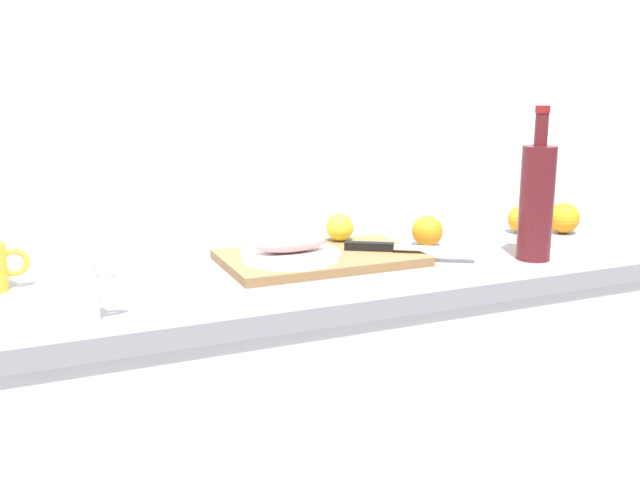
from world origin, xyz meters
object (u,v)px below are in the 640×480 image
fish_fillet (291,244)px  chef_knife (393,247)px  coffee_mug_1 (79,290)px  orange_0 (564,218)px  cutting_board (320,258)px  white_plate (291,255)px  wine_bottle (537,200)px  lemon_0 (340,227)px

fish_fillet → chef_knife: bearing=-6.8°
coffee_mug_1 → orange_0: coffee_mug_1 is taller
cutting_board → white_plate: 0.08m
orange_0 → coffee_mug_1: bearing=-169.6°
wine_bottle → orange_0: 0.33m
fish_fillet → cutting_board: bearing=13.6°
white_plate → coffee_mug_1: 0.48m
white_plate → lemon_0: bearing=34.2°
coffee_mug_1 → chef_knife: bearing=12.8°
cutting_board → coffee_mug_1: (-0.52, -0.20, 0.04)m
fish_fillet → chef_knife: fish_fillet is taller
white_plate → chef_knife: (0.23, -0.03, 0.00)m
wine_bottle → fish_fillet: bearing=164.5°
cutting_board → fish_fillet: 0.09m
fish_fillet → coffee_mug_1: 0.48m
white_plate → wine_bottle: size_ratio=0.64×
white_plate → lemon_0: size_ratio=3.27×
cutting_board → fish_fillet: size_ratio=2.64×
white_plate → wine_bottle: wine_bottle is taller
coffee_mug_1 → lemon_0: bearing=25.8°
lemon_0 → wine_bottle: size_ratio=0.19×
cutting_board → white_plate: white_plate is taller
cutting_board → white_plate: size_ratio=1.98×
fish_fillet → orange_0: (0.78, 0.04, -0.01)m
coffee_mug_1 → white_plate: bearing=22.3°
cutting_board → chef_knife: bearing=-16.3°
chef_knife → wine_bottle: 0.33m
cutting_board → orange_0: size_ratio=5.27×
chef_knife → orange_0: size_ratio=3.24×
white_plate → coffee_mug_1: bearing=-157.7°
chef_knife → lemon_0: lemon_0 is taller
chef_knife → white_plate: bearing=-154.9°
fish_fillet → lemon_0: size_ratio=2.45×
chef_knife → lemon_0: bearing=146.4°
wine_bottle → cutting_board: bearing=159.9°
cutting_board → white_plate: (-0.08, -0.02, 0.02)m
white_plate → fish_fillet: bearing=0.0°
coffee_mug_1 → fish_fillet: bearing=22.3°
cutting_board → coffee_mug_1: bearing=-159.0°
wine_bottle → orange_0: (0.26, 0.19, -0.09)m
coffee_mug_1 → orange_0: (1.22, 0.22, -0.01)m
wine_bottle → orange_0: size_ratio=4.20×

